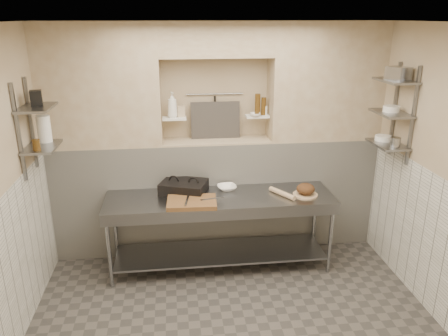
{
  "coord_description": "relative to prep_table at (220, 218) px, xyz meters",
  "views": [
    {
      "loc": [
        -0.53,
        -3.36,
        2.85
      ],
      "look_at": [
        -0.01,
        0.9,
        1.35
      ],
      "focal_mm": 35.0,
      "sensor_mm": 36.0,
      "label": 1
    }
  ],
  "objects": [
    {
      "name": "ceiling",
      "position": [
        0.02,
        -1.18,
        2.21
      ],
      "size": [
        4.0,
        3.9,
        0.1
      ],
      "primitive_type": "cube",
      "color": "silver",
      "rests_on": "ground"
    },
    {
      "name": "wall_back",
      "position": [
        0.02,
        0.82,
        0.76
      ],
      "size": [
        4.0,
        0.1,
        2.8
      ],
      "primitive_type": "cube",
      "color": "#B8A98E",
      "rests_on": "ground"
    },
    {
      "name": "backwall_lower",
      "position": [
        0.02,
        0.57,
        0.06
      ],
      "size": [
        4.0,
        0.4,
        1.4
      ],
      "primitive_type": "cube",
      "color": "silver",
      "rests_on": "floor"
    },
    {
      "name": "alcove_sill",
      "position": [
        0.02,
        0.57,
        0.77
      ],
      "size": [
        1.3,
        0.4,
        0.02
      ],
      "primitive_type": "cube",
      "color": "#B8A98E",
      "rests_on": "backwall_lower"
    },
    {
      "name": "backwall_pillar_left",
      "position": [
        -1.31,
        0.57,
        1.46
      ],
      "size": [
        1.35,
        0.4,
        1.4
      ],
      "primitive_type": "cube",
      "color": "#B8A98E",
      "rests_on": "backwall_lower"
    },
    {
      "name": "backwall_pillar_right",
      "position": [
        1.34,
        0.57,
        1.46
      ],
      "size": [
        1.35,
        0.4,
        1.4
      ],
      "primitive_type": "cube",
      "color": "#B8A98E",
      "rests_on": "backwall_lower"
    },
    {
      "name": "backwall_header",
      "position": [
        0.02,
        0.57,
        1.96
      ],
      "size": [
        1.3,
        0.4,
        0.4
      ],
      "primitive_type": "cube",
      "color": "#B8A98E",
      "rests_on": "backwall_lower"
    },
    {
      "name": "wainscot_left",
      "position": [
        -1.97,
        -1.18,
        0.06
      ],
      "size": [
        0.02,
        3.9,
        1.4
      ],
      "primitive_type": "cube",
      "color": "silver",
      "rests_on": "floor"
    },
    {
      "name": "wainscot_right",
      "position": [
        2.01,
        -1.18,
        0.06
      ],
      "size": [
        0.02,
        3.9,
        1.4
      ],
      "primitive_type": "cube",
      "color": "silver",
      "rests_on": "floor"
    },
    {
      "name": "alcove_shelf_left",
      "position": [
        -0.48,
        0.57,
        1.06
      ],
      "size": [
        0.28,
        0.16,
        0.02
      ],
      "primitive_type": "cube",
      "color": "white",
      "rests_on": "backwall_lower"
    },
    {
      "name": "alcove_shelf_right",
      "position": [
        0.52,
        0.57,
        1.06
      ],
      "size": [
        0.28,
        0.16,
        0.02
      ],
      "primitive_type": "cube",
      "color": "white",
      "rests_on": "backwall_lower"
    },
    {
      "name": "utensil_rail",
      "position": [
        0.02,
        0.74,
        1.31
      ],
      "size": [
        0.7,
        0.02,
        0.02
      ],
      "primitive_type": "cylinder",
      "rotation": [
        0.0,
        1.57,
        0.0
      ],
      "color": "gray",
      "rests_on": "wall_back"
    },
    {
      "name": "hanging_steel",
      "position": [
        0.02,
        0.72,
        1.14
      ],
      "size": [
        0.02,
        0.02,
        0.3
      ],
      "primitive_type": "cylinder",
      "color": "black",
      "rests_on": "utensil_rail"
    },
    {
      "name": "splash_panel",
      "position": [
        0.02,
        0.67,
        1.0
      ],
      "size": [
        0.6,
        0.08,
        0.45
      ],
      "primitive_type": "cube",
      "rotation": [
        -0.14,
        0.0,
        0.0
      ],
      "color": "#383330",
      "rests_on": "alcove_sill"
    },
    {
      "name": "shelf_rail_left_a",
      "position": [
        -1.96,
        0.07,
        1.16
      ],
      "size": [
        0.03,
        0.03,
        0.95
      ],
      "primitive_type": "cube",
      "color": "slate",
      "rests_on": "wall_left"
    },
    {
      "name": "shelf_rail_left_b",
      "position": [
        -1.96,
        -0.33,
        1.16
      ],
      "size": [
        0.03,
        0.03,
        0.95
      ],
      "primitive_type": "cube",
      "color": "slate",
      "rests_on": "wall_left"
    },
    {
      "name": "wall_shelf_left_lower",
      "position": [
        -1.82,
        -0.13,
        0.96
      ],
      "size": [
        0.3,
        0.5,
        0.02
      ],
      "primitive_type": "cube",
      "color": "slate",
      "rests_on": "wall_left"
    },
    {
      "name": "wall_shelf_left_upper",
      "position": [
        -1.82,
        -0.13,
        1.36
      ],
      "size": [
        0.3,
        0.5,
        0.03
      ],
      "primitive_type": "cube",
      "color": "slate",
      "rests_on": "wall_left"
    },
    {
      "name": "shelf_rail_right_a",
      "position": [
        1.99,
        0.07,
        1.21
      ],
      "size": [
        0.03,
        0.03,
        1.05
      ],
      "primitive_type": "cube",
      "color": "slate",
      "rests_on": "wall_right"
    },
    {
      "name": "shelf_rail_right_b",
      "position": [
        1.99,
        -0.33,
        1.21
      ],
      "size": [
        0.03,
        0.03,
        1.05
      ],
      "primitive_type": "cube",
      "color": "slate",
      "rests_on": "wall_right"
    },
    {
      "name": "wall_shelf_right_lower",
      "position": [
        1.86,
        -0.13,
        0.86
      ],
      "size": [
        0.3,
        0.5,
        0.02
      ],
      "primitive_type": "cube",
      "color": "slate",
      "rests_on": "wall_right"
    },
    {
      "name": "wall_shelf_right_mid",
      "position": [
        1.86,
        -0.13,
        1.21
      ],
      "size": [
        0.3,
        0.5,
        0.02
      ],
      "primitive_type": "cube",
      "color": "slate",
      "rests_on": "wall_right"
    },
    {
      "name": "wall_shelf_right_upper",
      "position": [
        1.86,
        -0.13,
        1.56
      ],
      "size": [
        0.3,
        0.5,
        0.03
      ],
      "primitive_type": "cube",
      "color": "slate",
      "rests_on": "wall_right"
    },
    {
      "name": "prep_table",
      "position": [
        0.0,
        0.0,
        0.0
      ],
      "size": [
        2.6,
        0.7,
        0.9
      ],
      "color": "gray",
      "rests_on": "floor"
    },
    {
      "name": "panini_press",
      "position": [
        -0.4,
        0.18,
        0.33
      ],
      "size": [
        0.6,
        0.52,
        0.14
      ],
      "rotation": [
        0.0,
        0.0,
        -0.35
      ],
      "color": "black",
      "rests_on": "prep_table"
    },
    {
      "name": "cutting_board",
      "position": [
        -0.33,
        -0.16,
        0.28
      ],
      "size": [
        0.55,
        0.4,
        0.05
      ],
      "primitive_type": "cube",
      "rotation": [
        0.0,
        0.0,
        -0.05
      ],
      "color": "brown",
      "rests_on": "prep_table"
    },
    {
      "name": "knife_blade",
      "position": [
        -0.1,
        -0.14,
        0.31
      ],
      "size": [
        0.27,
        0.09,
        0.01
      ],
      "primitive_type": "cube",
      "rotation": [
        0.0,
        0.0,
        0.22
      ],
      "color": "gray",
      "rests_on": "cutting_board"
    },
    {
      "name": "tongs",
      "position": [
        -0.38,
        -0.19,
        0.31
      ],
      "size": [
        0.07,
        0.26,
        0.02
      ],
      "primitive_type": "cylinder",
      "rotation": [
        1.57,
        0.0,
        -0.16
      ],
      "color": "gray",
      "rests_on": "cutting_board"
    },
    {
      "name": "mixing_bowl",
      "position": [
        0.1,
        0.21,
        0.28
      ],
      "size": [
        0.25,
        0.25,
        0.05
      ],
      "primitive_type": "imported",
      "rotation": [
        0.0,
        0.0,
        0.13
      ],
      "color": "white",
      "rests_on": "prep_table"
    },
    {
      "name": "rolling_pin",
      "position": [
        0.71,
        -0.04,
        0.29
      ],
      "size": [
        0.24,
        0.35,
        0.06
      ],
      "primitive_type": "cylinder",
      "rotation": [
        1.57,
        0.0,
        0.55
      ],
      "color": "#D5B086",
      "rests_on": "prep_table"
    },
    {
      "name": "bread_board",
      "position": [
        0.98,
        -0.06,
        0.27
      ],
      "size": [
        0.28,
        0.28,
        0.02
      ],
      "primitive_type": "cylinder",
      "color": "#D5B086",
      "rests_on": "prep_table"
    },
    {
      "name": "bread_loaf",
      "position": [
        0.98,
        -0.06,
        0.34
      ],
      "size": [
        0.21,
        0.21,
        0.13
      ],
      "primitive_type": "ellipsoid",
      "color": "#4C2D19",
      "rests_on": "bread_board"
    },
    {
      "name": "bottle_soap",
      "position": [
        -0.5,
        0.56,
        1.22
      ],
      "size": [
        0.15,
        0.15,
        0.3
      ],
      "primitive_type": "imported",
      "rotation": [
        0.0,
        0.0,
        0.37
      ],
      "color": "white",
      "rests_on": "alcove_shelf_left"
    },
    {
      "name": "jar_alcove",
      "position": [
        -0.39,
        0.6,
        1.13
      ],
      "size": [
        0.09,
        0.09,
        0.13
      ],
      "primitive_type": "cube",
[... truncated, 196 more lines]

